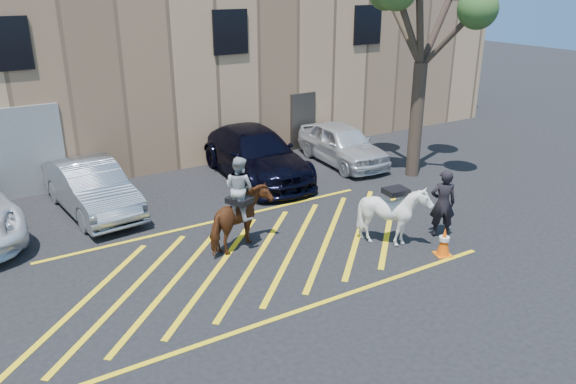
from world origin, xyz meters
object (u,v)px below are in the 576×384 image
saddled_white (394,215)px  tree (426,0)px  car_silver_sedan (92,188)px  mounted_bay (240,213)px  handler (443,203)px  car_blue_suv (255,154)px  traffic_cone (444,242)px  car_white_suv (342,144)px

saddled_white → tree: bearing=41.9°
car_silver_sedan → mounted_bay: mounted_bay is taller
handler → car_blue_suv: bearing=-42.8°
car_silver_sedan → traffic_cone: bearing=-53.6°
car_silver_sedan → traffic_cone: (6.59, -7.25, -0.37)m
handler → mounted_bay: (-4.79, 2.06, 0.06)m
car_silver_sedan → handler: bearing=-47.0°
tree → mounted_bay: bearing=-165.5°
mounted_bay → saddled_white: mounted_bay is taller
traffic_cone → car_white_suv: bearing=72.6°
mounted_bay → handler: bearing=-23.3°
car_white_suv → mounted_bay: size_ratio=1.77×
car_silver_sedan → handler: handler is taller
car_blue_suv → mounted_bay: (-2.90, -4.59, 0.16)m
car_silver_sedan → tree: bearing=-19.2°
car_white_suv → car_silver_sedan: bearing=-176.5°
car_silver_sedan → car_blue_suv: size_ratio=0.80×
tree → car_blue_suv: bearing=150.4°
car_silver_sedan → car_white_suv: bearing=-6.3°
car_white_suv → handler: 6.52m
car_blue_suv → mounted_bay: bearing=-118.6°
traffic_cone → tree: bearing=54.1°
car_blue_suv → mounted_bay: size_ratio=2.33×
car_blue_suv → car_white_suv: (3.40, -0.31, -0.09)m
mounted_bay → saddled_white: size_ratio=1.49×
mounted_bay → car_blue_suv: bearing=57.8°
mounted_bay → saddled_white: bearing=-27.8°
saddled_white → mounted_bay: bearing=152.2°
car_silver_sedan → car_white_suv: size_ratio=1.05×
mounted_bay → saddled_white: (3.39, -1.79, -0.15)m
car_white_suv → handler: bearing=-99.4°
mounted_bay → traffic_cone: 5.01m
car_silver_sedan → traffic_cone: size_ratio=6.11×
handler → saddled_white: size_ratio=1.13×
handler → traffic_cone: handler is taller
car_white_suv → traffic_cone: (-2.25, -7.19, -0.36)m
saddled_white → tree: size_ratio=0.22×
mounted_bay → traffic_cone: size_ratio=3.28×
handler → tree: tree is taller
handler → saddled_white: bearing=20.1°
mounted_bay → saddled_white: 3.84m
handler → tree: size_ratio=0.25×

